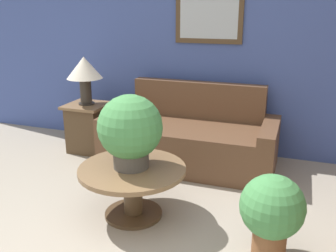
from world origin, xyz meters
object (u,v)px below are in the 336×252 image
Objects in this scene: side_table at (88,127)px; potted_plant_on_table at (130,130)px; table_lamp at (84,71)px; couch_main at (190,139)px; potted_plant_floor at (272,211)px; coffee_table at (133,181)px.

potted_plant_on_table reaches higher than side_table.
table_lamp is 1.80m from potted_plant_on_table.
couch_main is 3.01× the size of potted_plant_floor.
table_lamp reaches higher than couch_main.
potted_plant_floor is at bearing -55.04° from couch_main.
side_table is 0.74m from table_lamp.
couch_main is 1.88m from potted_plant_floor.
potted_plant_on_table is 0.97× the size of potted_plant_floor.
side_table is 0.97× the size of potted_plant_on_table.
couch_main is at bearing 83.90° from coffee_table.
side_table is 2.89m from potted_plant_floor.
table_lamp is 2.96m from potted_plant_floor.
coffee_table is at bearing -46.38° from table_lamp.
couch_main is at bearing 124.96° from potted_plant_floor.
table_lamp is (0.00, 0.00, 0.74)m from side_table.
couch_main reaches higher than coffee_table.
table_lamp is at bearing 148.42° from potted_plant_floor.
coffee_table is 0.48m from potted_plant_on_table.
coffee_table is (-0.14, -1.33, 0.04)m from couch_main.
coffee_table is 1.42× the size of potted_plant_floor.
potted_plant_on_table reaches higher than coffee_table.
potted_plant_on_table is (-0.01, 0.01, 0.48)m from coffee_table.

